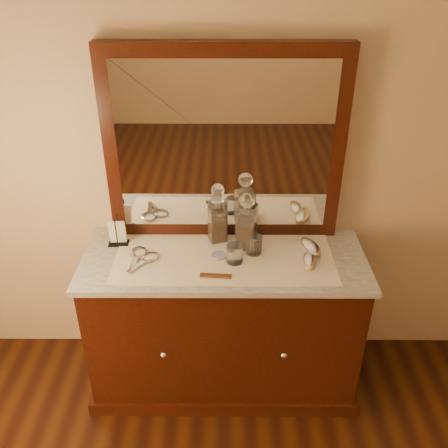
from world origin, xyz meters
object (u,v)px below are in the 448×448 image
at_px(hand_mirror_outer, 137,254).
at_px(decanter_right, 246,227).
at_px(dresser_cabinet, 224,322).
at_px(decanter_left, 217,222).
at_px(mirror_frame, 224,146).
at_px(brush_far, 311,248).
at_px(napkin_rack, 118,234).
at_px(pin_dish, 219,256).
at_px(brush_near, 310,261).
at_px(comb, 216,276).
at_px(hand_mirror_inner, 147,259).

bearing_deg(hand_mirror_outer, decanter_right, 8.84).
relative_size(dresser_cabinet, decanter_left, 4.95).
distance_m(mirror_frame, decanter_left, 0.40).
bearing_deg(brush_far, decanter_right, 172.16).
bearing_deg(napkin_rack, mirror_frame, 12.94).
height_order(pin_dish, brush_far, brush_far).
xyz_separation_m(mirror_frame, brush_near, (0.42, -0.32, -0.48)).
relative_size(napkin_rack, hand_mirror_outer, 0.70).
height_order(dresser_cabinet, pin_dish, pin_dish).
height_order(mirror_frame, decanter_left, mirror_frame).
relative_size(comb, decanter_left, 0.53).
bearing_deg(hand_mirror_outer, comb, -23.35).
bearing_deg(brush_near, decanter_left, 153.37).
relative_size(dresser_cabinet, pin_dish, 18.66).
bearing_deg(mirror_frame, dresser_cabinet, -90.00).
distance_m(decanter_left, hand_mirror_inner, 0.41).
height_order(mirror_frame, pin_dish, mirror_frame).
height_order(brush_far, hand_mirror_outer, brush_far).
distance_m(dresser_cabinet, brush_near, 0.63).
bearing_deg(decanter_left, pin_dish, -86.99).
distance_m(brush_near, hand_mirror_outer, 0.86).
distance_m(decanter_right, brush_near, 0.36).
relative_size(pin_dish, decanter_right, 0.24).
distance_m(dresser_cabinet, comb, 0.48).
distance_m(pin_dish, napkin_rack, 0.55).
distance_m(dresser_cabinet, hand_mirror_inner, 0.59).
xyz_separation_m(mirror_frame, comb, (-0.04, -0.42, -0.49)).
relative_size(dresser_cabinet, mirror_frame, 1.17).
xyz_separation_m(decanter_left, decanter_right, (0.15, -0.07, 0.01)).
bearing_deg(decanter_left, comb, -90.61).
xyz_separation_m(pin_dish, decanter_left, (-0.01, 0.17, 0.10)).
distance_m(decanter_left, brush_near, 0.52).
distance_m(decanter_left, decanter_right, 0.17).
xyz_separation_m(mirror_frame, decanter_left, (-0.04, -0.09, -0.39)).
bearing_deg(hand_mirror_outer, hand_mirror_inner, -33.88).
height_order(dresser_cabinet, decanter_left, decanter_left).
relative_size(mirror_frame, hand_mirror_outer, 5.32).
relative_size(comb, brush_near, 1.01).
bearing_deg(dresser_cabinet, decanter_right, 36.80).
height_order(comb, napkin_rack, napkin_rack).
xyz_separation_m(dresser_cabinet, comb, (-0.04, -0.17, 0.45)).
bearing_deg(pin_dish, decanter_left, 93.01).
height_order(mirror_frame, brush_near, mirror_frame).
bearing_deg(hand_mirror_outer, pin_dish, -0.91).
bearing_deg(hand_mirror_inner, comb, -21.40).
distance_m(mirror_frame, napkin_rack, 0.72).
bearing_deg(pin_dish, decanter_right, 33.48).
bearing_deg(pin_dish, comb, -94.20).
xyz_separation_m(pin_dish, hand_mirror_inner, (-0.36, -0.03, 0.00)).
distance_m(pin_dish, brush_far, 0.47).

